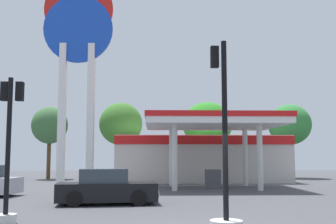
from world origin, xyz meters
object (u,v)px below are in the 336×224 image
Objects in this scene: traffic_signal_0 at (8,160)px; tree_2 at (121,124)px; tree_1 at (50,126)px; traffic_signal_1 at (225,181)px; station_pole_sign at (78,49)px; tree_3 at (207,124)px; car_0 at (107,188)px; tree_4 at (290,125)px.

tree_2 reaches higher than traffic_signal_0.
tree_1 is 6.18m from tree_2.
traffic_signal_0 is at bearing 165.05° from traffic_signal_1.
station_pole_sign is 11.48m from tree_1.
tree_3 is (7.48, 2.55, 0.21)m from tree_2.
traffic_signal_1 is 24.14m from tree_2.
car_0 is 0.83× the size of traffic_signal_1.
tree_3 is at bearing 69.83° from traffic_signal_0.
station_pole_sign reaches higher than car_0.
tree_3 is 1.04× the size of tree_4.
tree_1 is (-4.08, 9.95, -4.03)m from station_pole_sign.
traffic_signal_1 is (6.54, -14.63, -7.20)m from station_pole_sign.
traffic_signal_0 is 28.85m from tree_4.
tree_1 reaches higher than car_0.
tree_4 reaches higher than tree_2.
station_pole_sign reaches higher than tree_3.
tree_3 reaches higher than car_0.
traffic_signal_0 is 0.66× the size of tree_4.
tree_4 is at bearing 68.19° from traffic_signal_1.
tree_3 is (6.64, 19.79, 4.08)m from car_0.
car_0 is 7.29m from traffic_signal_1.
traffic_signal_1 is 26.96m from tree_1.
tree_1 is at bearing 110.69° from car_0.
tree_4 is (16.16, 23.72, 2.83)m from traffic_signal_0.
traffic_signal_0 is at bearing -116.70° from car_0.
station_pole_sign is at bearing -102.74° from tree_2.
tree_3 is (2.95, 26.04, 3.44)m from traffic_signal_1.
tree_3 reaches higher than tree_2.
tree_3 is at bearing 83.54° from traffic_signal_1.
traffic_signal_1 reaches higher than car_0.
car_0 is 0.61× the size of tree_3.
car_0 is 23.90m from tree_4.
car_0 is 0.65× the size of tree_2.
car_0 is 0.64× the size of tree_4.
traffic_signal_0 is 26.19m from tree_3.
tree_1 is 0.91× the size of tree_3.
station_pole_sign is 2.68× the size of traffic_signal_1.
traffic_signal_0 is (0.51, -13.02, -6.69)m from station_pole_sign.
tree_4 reaches higher than car_0.
station_pole_sign reaches higher than tree_2.
tree_2 is 0.94× the size of tree_3.
traffic_signal_1 is (6.03, -1.61, -0.51)m from traffic_signal_0.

